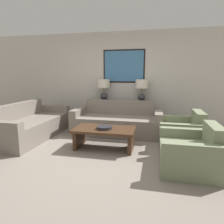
{
  "coord_description": "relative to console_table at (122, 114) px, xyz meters",
  "views": [
    {
      "loc": [
        0.92,
        -3.29,
        1.45
      ],
      "look_at": [
        -0.02,
        0.93,
        0.65
      ],
      "focal_mm": 32.0,
      "sensor_mm": 36.0,
      "label": 1
    }
  ],
  "objects": [
    {
      "name": "coffee_table",
      "position": [
        -0.05,
        -1.79,
        -0.06
      ],
      "size": [
        1.2,
        0.67,
        0.42
      ],
      "color": "#3D2616",
      "rests_on": "ground_plane"
    },
    {
      "name": "armchair_near_camera",
      "position": [
        1.48,
        -2.36,
        -0.11
      ],
      "size": [
        0.86,
        0.97,
        0.73
      ],
      "color": "#707A5B",
      "rests_on": "ground_plane"
    },
    {
      "name": "couch_by_back_wall",
      "position": [
        0.0,
        -0.69,
        -0.08
      ],
      "size": [
        2.18,
        0.93,
        0.8
      ],
      "color": "slate",
      "rests_on": "ground_plane"
    },
    {
      "name": "table_lamp_left",
      "position": [
        -0.53,
        0.0,
        0.76
      ],
      "size": [
        0.35,
        0.35,
        0.61
      ],
      "color": "#333338",
      "rests_on": "console_table"
    },
    {
      "name": "table_lamp_right",
      "position": [
        0.53,
        0.0,
        0.76
      ],
      "size": [
        0.35,
        0.35,
        0.61
      ],
      "color": "#333338",
      "rests_on": "console_table"
    },
    {
      "name": "armchair_near_back_wall",
      "position": [
        1.48,
        -1.22,
        -0.11
      ],
      "size": [
        0.86,
        0.97,
        0.73
      ],
      "color": "#707A5B",
      "rests_on": "ground_plane"
    },
    {
      "name": "console_table",
      "position": [
        0.0,
        0.0,
        0.0
      ],
      "size": [
        1.61,
        0.38,
        0.73
      ],
      "color": "black",
      "rests_on": "ground_plane"
    },
    {
      "name": "decorative_bowl",
      "position": [
        -0.04,
        -1.84,
        0.08
      ],
      "size": [
        0.3,
        0.3,
        0.05
      ],
      "color": "#232328",
      "rests_on": "coffee_table"
    },
    {
      "name": "couch_by_side",
      "position": [
        -1.94,
        -1.45,
        -0.08
      ],
      "size": [
        0.93,
        2.18,
        0.8
      ],
      "color": "slate",
      "rests_on": "ground_plane"
    },
    {
      "name": "ground_plane",
      "position": [
        0.0,
        -2.2,
        -0.36
      ],
      "size": [
        20.0,
        20.0,
        0.0
      ],
      "primitive_type": "plane",
      "color": "slate"
    },
    {
      "name": "back_wall",
      "position": [
        0.0,
        0.27,
        0.97
      ],
      "size": [
        8.51,
        0.12,
        2.65
      ],
      "color": "beige",
      "rests_on": "ground_plane"
    }
  ]
}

